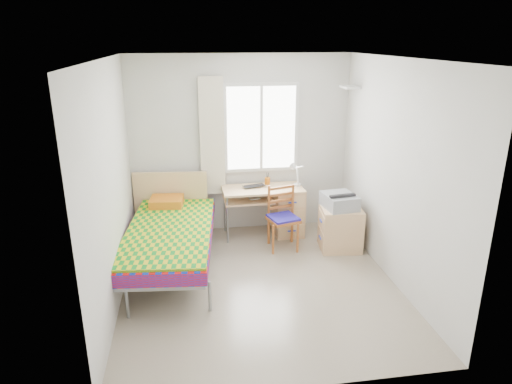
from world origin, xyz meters
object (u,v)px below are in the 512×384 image
(cabinet, at_px, (340,228))
(printer, at_px, (340,201))
(bed, at_px, (170,233))
(desk, at_px, (283,208))
(chair, at_px, (283,214))

(cabinet, height_order, printer, printer)
(bed, distance_m, desk, 1.83)
(bed, xyz_separation_m, cabinet, (2.31, 0.18, -0.17))
(bed, distance_m, printer, 2.31)
(desk, bearing_deg, bed, -154.11)
(cabinet, bearing_deg, chair, 173.08)
(bed, bearing_deg, cabinet, 10.37)
(chair, height_order, printer, chair)
(cabinet, xyz_separation_m, printer, (-0.02, 0.03, 0.40))
(bed, bearing_deg, printer, 11.10)
(bed, height_order, desk, bed)
(desk, height_order, printer, printer)
(bed, relative_size, desk, 1.99)
(bed, height_order, printer, bed)
(desk, bearing_deg, cabinet, -43.66)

